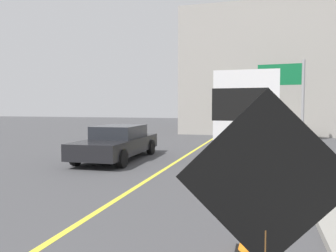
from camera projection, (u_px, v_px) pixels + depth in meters
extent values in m
cube|color=yellow|center=(101.00, 209.00, 6.94)|extent=(0.14, 36.00, 0.01)
cube|color=orange|center=(266.00, 179.00, 2.97)|extent=(1.54, 0.26, 1.56)
cube|color=black|center=(266.00, 179.00, 2.95)|extent=(1.62, 0.25, 1.63)
cube|color=black|center=(266.00, 178.00, 2.99)|extent=(0.28, 0.05, 0.52)
cube|color=orange|center=(239.00, 173.00, 9.68)|extent=(1.15, 1.83, 0.45)
cylinder|color=#4C4C4C|center=(239.00, 143.00, 9.62)|extent=(0.10, 0.10, 1.30)
cube|color=black|center=(240.00, 105.00, 9.56)|extent=(1.60, 0.13, 0.95)
sphere|color=yellow|center=(259.00, 104.00, 9.44)|extent=(0.09, 0.09, 0.09)
sphere|color=yellow|center=(249.00, 105.00, 9.53)|extent=(0.09, 0.09, 0.09)
sphere|color=yellow|center=(238.00, 105.00, 9.62)|extent=(0.09, 0.09, 0.09)
sphere|color=yellow|center=(228.00, 105.00, 9.71)|extent=(0.09, 0.09, 0.09)
sphere|color=yellow|center=(222.00, 98.00, 9.75)|extent=(0.09, 0.09, 0.09)
sphere|color=yellow|center=(222.00, 111.00, 9.78)|extent=(0.09, 0.09, 0.09)
cube|color=black|center=(249.00, 140.00, 15.51)|extent=(1.76, 6.73, 0.25)
cube|color=silver|center=(252.00, 116.00, 17.76)|extent=(2.43, 1.91, 1.90)
cube|color=silver|center=(249.00, 108.00, 14.44)|extent=(2.46, 4.59, 2.84)
cylinder|color=black|center=(230.00, 138.00, 18.03)|extent=(0.29, 0.90, 0.90)
cylinder|color=black|center=(274.00, 139.00, 17.37)|extent=(0.29, 0.90, 0.90)
cylinder|color=black|center=(219.00, 147.00, 13.93)|extent=(0.29, 0.90, 0.90)
cylinder|color=black|center=(276.00, 149.00, 13.26)|extent=(0.29, 0.90, 0.90)
cube|color=black|center=(117.00, 145.00, 13.51)|extent=(2.07, 5.21, 0.60)
cube|color=black|center=(119.00, 131.00, 13.73)|extent=(1.75, 2.37, 0.50)
cylinder|color=black|center=(122.00, 159.00, 11.66)|extent=(0.24, 0.67, 0.66)
cylinder|color=black|center=(76.00, 157.00, 12.11)|extent=(0.24, 0.67, 0.66)
cylinder|color=black|center=(151.00, 147.00, 14.95)|extent=(0.24, 0.67, 0.66)
cylinder|color=black|center=(113.00, 146.00, 15.40)|extent=(0.24, 0.67, 0.66)
cylinder|color=gray|center=(303.00, 101.00, 20.11)|extent=(0.18, 0.18, 5.00)
cube|color=#0F6033|center=(279.00, 75.00, 20.50)|extent=(2.60, 0.25, 1.30)
cube|color=white|center=(279.00, 75.00, 20.54)|extent=(1.82, 0.14, 0.18)
cube|color=gray|center=(292.00, 72.00, 26.55)|extent=(17.07, 7.06, 9.87)
cube|color=black|center=(248.00, 251.00, 4.93)|extent=(0.36, 0.36, 0.03)
cone|color=orange|center=(248.00, 231.00, 4.92)|extent=(0.28, 0.28, 0.57)
cylinder|color=white|center=(248.00, 229.00, 4.91)|extent=(0.19, 0.19, 0.08)
cube|color=black|center=(254.00, 193.00, 8.17)|extent=(0.36, 0.36, 0.03)
cone|color=orange|center=(254.00, 181.00, 8.15)|extent=(0.28, 0.28, 0.61)
cylinder|color=white|center=(254.00, 180.00, 8.15)|extent=(0.19, 0.19, 0.08)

